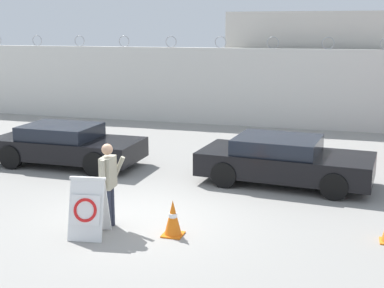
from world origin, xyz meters
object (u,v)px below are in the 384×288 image
at_px(barricade_sign, 88,207).
at_px(parked_car_front_coupe, 66,145).
at_px(traffic_cone_mid, 173,218).
at_px(parked_car_rear_sedan, 284,160).
at_px(security_guard, 108,182).

xyz_separation_m(barricade_sign, parked_car_front_coupe, (-3.11, 4.68, 0.02)).
xyz_separation_m(barricade_sign, traffic_cone_mid, (1.52, 0.50, -0.23)).
distance_m(barricade_sign, traffic_cone_mid, 1.62).
bearing_deg(traffic_cone_mid, parked_car_rear_sedan, 68.87).
xyz_separation_m(barricade_sign, security_guard, (0.17, 0.57, 0.36)).
relative_size(barricade_sign, security_guard, 0.69).
distance_m(parked_car_front_coupe, parked_car_rear_sedan, 6.21).
bearing_deg(parked_car_rear_sedan, traffic_cone_mid, -106.01).
xyz_separation_m(barricade_sign, parked_car_rear_sedan, (3.10, 4.59, 0.03)).
relative_size(barricade_sign, parked_car_front_coupe, 0.27).
bearing_deg(security_guard, parked_car_rear_sedan, -40.35).
distance_m(barricade_sign, security_guard, 0.69).
xyz_separation_m(parked_car_front_coupe, parked_car_rear_sedan, (6.21, -0.09, 0.01)).
distance_m(traffic_cone_mid, parked_car_rear_sedan, 4.40).
bearing_deg(traffic_cone_mid, barricade_sign, -161.89).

